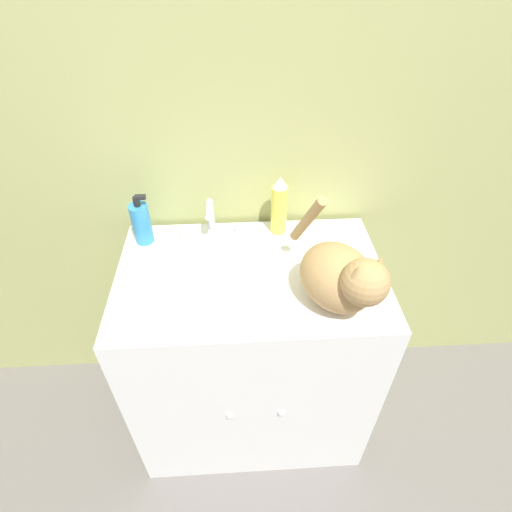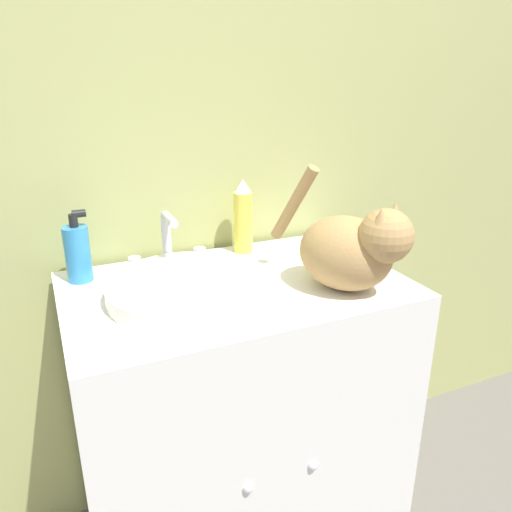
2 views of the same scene
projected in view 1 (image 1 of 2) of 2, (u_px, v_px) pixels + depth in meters
The scene contains 8 objects.
ground_plane at pixel (256, 471), 1.51m from camera, with size 8.00×8.00×0.00m, color slate.
wall_back at pixel (244, 81), 1.11m from camera, with size 6.00×0.05×2.50m.
vanity_cabinet at pixel (251, 353), 1.44m from camera, with size 0.79×0.52×0.80m.
sink_basin at pixel (211, 274), 1.14m from camera, with size 0.37×0.37×0.04m.
faucet at pixel (211, 222), 1.26m from camera, with size 0.20×0.10×0.15m.
cat at pixel (341, 277), 1.02m from camera, with size 0.26×0.36×0.27m.
soap_bottle at pixel (141, 223), 1.24m from camera, with size 0.06×0.06×0.17m.
spray_bottle at pixel (279, 206), 1.27m from camera, with size 0.05×0.05×0.20m.
Camera 1 is at (-0.03, -0.61, 1.61)m, focal length 28.00 mm.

